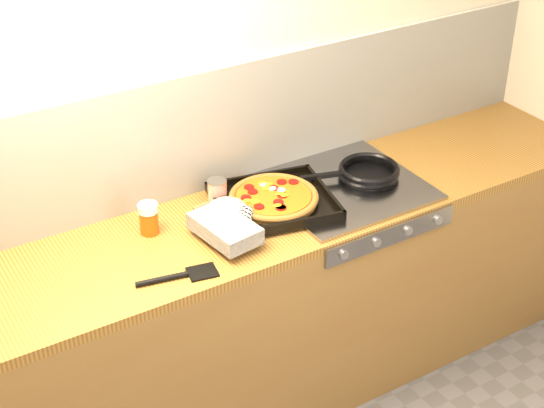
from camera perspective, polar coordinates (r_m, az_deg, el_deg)
room_shell at (r=3.23m, az=-4.38°, el=4.99°), size 3.20×3.20×3.20m
counter_run at (r=3.40m, az=-1.62°, el=-7.50°), size 3.20×0.62×0.90m
stovetop at (r=3.34m, az=4.95°, el=1.14°), size 0.60×0.56×0.02m
pizza_on_tray at (r=3.13m, az=-0.86°, el=-0.11°), size 0.62×0.48×0.07m
frying_pan at (r=3.39m, az=6.56°, el=2.20°), size 0.44×0.31×0.04m
tomato_can at (r=3.21m, az=-3.76°, el=0.79°), size 0.09×0.09×0.11m
juice_glass at (r=3.06m, az=-8.43°, el=-0.98°), size 0.08×0.08×0.12m
wooden_spoon at (r=3.28m, az=-2.92°, el=0.74°), size 0.30×0.08×0.02m
black_spatula at (r=2.85m, az=-6.39°, el=-4.93°), size 0.29×0.10×0.02m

